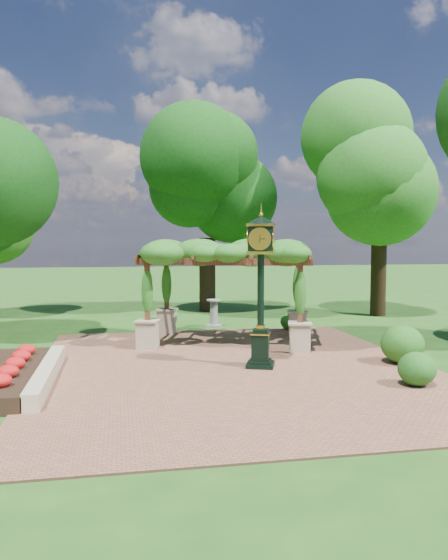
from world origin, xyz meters
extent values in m
plane|color=#1E4714|center=(0.00, 0.00, 0.00)|extent=(120.00, 120.00, 0.00)
cube|color=brown|center=(0.00, 1.00, 0.02)|extent=(10.00, 12.00, 0.04)
cube|color=#C6B793|center=(-4.60, 0.50, 0.20)|extent=(0.35, 5.00, 0.40)
cube|color=red|center=(-5.50, 0.50, 0.18)|extent=(1.50, 5.00, 0.36)
cube|color=black|center=(0.66, 0.94, 0.09)|extent=(0.89, 0.89, 0.10)
cube|color=black|center=(0.66, 0.94, 0.56)|extent=(0.56, 0.56, 0.78)
cube|color=gold|center=(0.66, 0.94, 0.91)|extent=(0.63, 0.63, 0.03)
cylinder|color=black|center=(0.66, 0.94, 2.04)|extent=(0.22, 0.22, 2.00)
cube|color=black|center=(0.66, 0.94, 3.35)|extent=(0.78, 0.78, 0.61)
cylinder|color=beige|center=(0.56, 0.65, 3.35)|extent=(0.50, 0.20, 0.52)
cone|color=black|center=(0.66, 0.94, 3.83)|extent=(1.00, 1.00, 0.22)
sphere|color=gold|center=(0.66, 0.94, 3.96)|extent=(0.12, 0.12, 0.12)
cube|color=tan|center=(-2.08, 3.97, 0.45)|extent=(0.75, 0.75, 0.83)
cube|color=#552F1D|center=(-2.08, 3.97, 1.76)|extent=(0.18, 0.18, 1.70)
cube|color=tan|center=(2.31, 2.62, 0.45)|extent=(0.75, 0.75, 0.83)
cube|color=#552F1D|center=(2.31, 2.62, 1.76)|extent=(0.18, 0.18, 1.70)
cube|color=tan|center=(-1.27, 6.60, 0.45)|extent=(0.75, 0.75, 0.83)
cube|color=#552F1D|center=(-1.27, 6.60, 1.76)|extent=(0.18, 0.18, 1.70)
cube|color=tan|center=(3.11, 5.26, 0.45)|extent=(0.75, 0.75, 0.83)
cube|color=#552F1D|center=(3.11, 5.26, 1.76)|extent=(0.18, 0.18, 1.70)
cube|color=#552F1D|center=(0.11, 3.30, 2.68)|extent=(5.13, 1.68, 0.20)
cube|color=#552F1D|center=(0.92, 5.93, 2.68)|extent=(5.13, 1.68, 0.20)
ellipsoid|color=#25611B|center=(0.52, 4.61, 2.93)|extent=(6.06, 4.72, 0.92)
cube|color=gray|center=(0.65, 7.93, 0.05)|extent=(0.75, 0.75, 0.11)
cylinder|color=gray|center=(0.65, 7.93, 0.54)|extent=(0.38, 0.38, 0.96)
cylinder|color=gray|center=(0.65, 7.93, 1.04)|extent=(0.71, 0.71, 0.05)
ellipsoid|color=#1E5718|center=(3.65, -1.53, 0.42)|extent=(0.90, 0.90, 0.77)
ellipsoid|color=#225A19|center=(4.49, 0.63, 0.55)|extent=(1.40, 1.40, 1.03)
ellipsoid|color=#25671D|center=(3.23, 6.51, 0.35)|extent=(0.87, 0.87, 0.61)
cylinder|color=black|center=(1.20, 12.91, 1.74)|extent=(0.77, 0.77, 3.47)
ellipsoid|color=#113F0F|center=(1.20, 12.91, 6.21)|extent=(4.43, 4.43, 5.48)
cylinder|color=black|center=(8.42, 9.86, 1.83)|extent=(0.68, 0.68, 3.66)
ellipsoid|color=#25621C|center=(8.42, 9.86, 6.54)|extent=(4.86, 4.86, 5.77)
camera|label=1|loc=(-2.91, -12.59, 3.27)|focal=35.00mm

